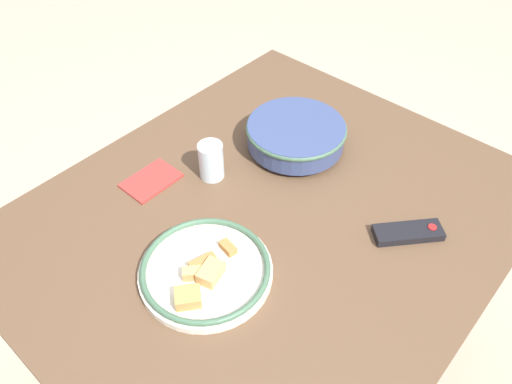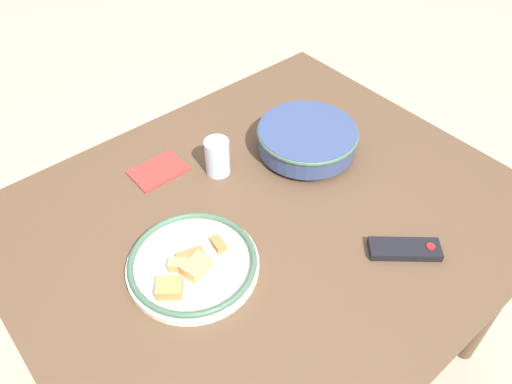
{
  "view_description": "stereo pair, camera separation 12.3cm",
  "coord_description": "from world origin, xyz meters",
  "px_view_note": "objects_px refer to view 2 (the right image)",
  "views": [
    {
      "loc": [
        0.65,
        0.53,
        1.65
      ],
      "look_at": [
        -0.0,
        -0.05,
        0.77
      ],
      "focal_mm": 35.0,
      "sensor_mm": 36.0,
      "label": 1
    },
    {
      "loc": [
        0.56,
        0.62,
        1.65
      ],
      "look_at": [
        -0.0,
        -0.05,
        0.77
      ],
      "focal_mm": 35.0,
      "sensor_mm": 36.0,
      "label": 2
    }
  ],
  "objects_px": {
    "noodle_bowl": "(307,138)",
    "drinking_glass": "(219,156)",
    "food_plate": "(192,264)",
    "tv_remote": "(405,249)"
  },
  "relations": [
    {
      "from": "noodle_bowl",
      "to": "drinking_glass",
      "type": "height_order",
      "value": "drinking_glass"
    },
    {
      "from": "food_plate",
      "to": "drinking_glass",
      "type": "xyz_separation_m",
      "value": [
        -0.24,
        -0.22,
        0.03
      ]
    },
    {
      "from": "food_plate",
      "to": "drinking_glass",
      "type": "relative_size",
      "value": 2.89
    },
    {
      "from": "noodle_bowl",
      "to": "drinking_glass",
      "type": "distance_m",
      "value": 0.25
    },
    {
      "from": "noodle_bowl",
      "to": "drinking_glass",
      "type": "bearing_deg",
      "value": -21.48
    },
    {
      "from": "food_plate",
      "to": "drinking_glass",
      "type": "height_order",
      "value": "drinking_glass"
    },
    {
      "from": "tv_remote",
      "to": "drinking_glass",
      "type": "relative_size",
      "value": 1.55
    },
    {
      "from": "food_plate",
      "to": "tv_remote",
      "type": "height_order",
      "value": "food_plate"
    },
    {
      "from": "food_plate",
      "to": "tv_remote",
      "type": "relative_size",
      "value": 1.86
    },
    {
      "from": "noodle_bowl",
      "to": "tv_remote",
      "type": "bearing_deg",
      "value": 79.19
    }
  ]
}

